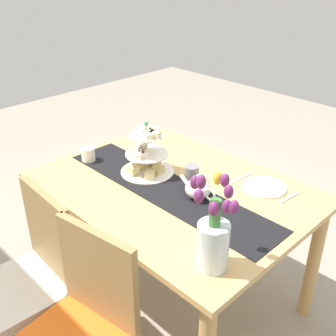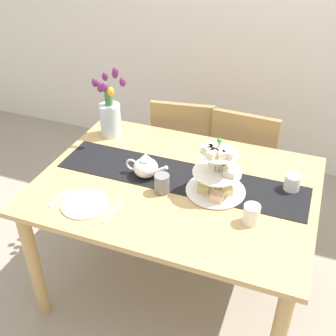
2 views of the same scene
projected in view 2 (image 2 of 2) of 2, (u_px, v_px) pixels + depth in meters
name	position (u px, v px, depth m)	size (l,w,h in m)	color
ground_plane	(175.00, 284.00, 2.60)	(8.00, 8.00, 0.00)	gray
room_wall_rear	(251.00, 7.00, 3.12)	(6.00, 0.08, 2.60)	silver
dining_table	(176.00, 200.00, 2.22)	(1.42, 1.04, 0.78)	tan
chair_left	(185.00, 150.00, 2.96)	(0.48, 0.48, 0.91)	olive
chair_right	(245.00, 161.00, 2.83)	(0.44, 0.44, 0.91)	olive
table_runner	(180.00, 177.00, 2.20)	(1.33, 0.29, 0.00)	black
tiered_cake_stand	(217.00, 174.00, 2.04)	(0.30, 0.30, 0.30)	beige
teapot	(146.00, 167.00, 2.18)	(0.24, 0.13, 0.14)	white
tulip_vase	(110.00, 113.00, 2.50)	(0.22, 0.22, 0.42)	silver
cream_jug	(292.00, 183.00, 2.09)	(0.08, 0.08, 0.09)	white
dinner_plate_left	(85.00, 204.00, 2.01)	(0.23, 0.23, 0.01)	white
fork_left	(59.00, 198.00, 2.05)	(0.02, 0.15, 0.01)	silver
knife_left	(112.00, 211.00, 1.97)	(0.01, 0.17, 0.01)	silver
mug_grey	(162.00, 183.00, 2.07)	(0.08, 0.08, 0.10)	slate
mug_white_text	(251.00, 214.00, 1.88)	(0.08, 0.08, 0.10)	white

